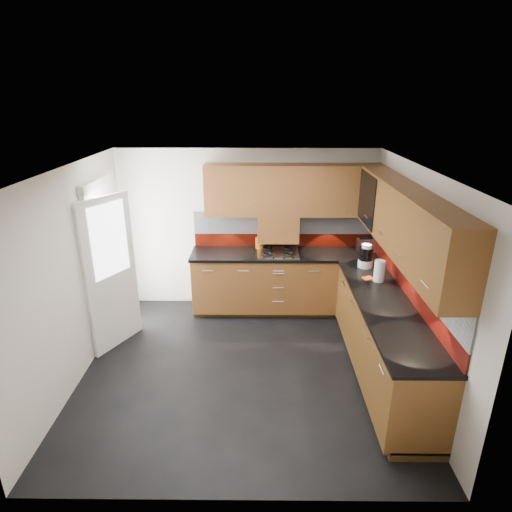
{
  "coord_description": "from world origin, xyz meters",
  "views": [
    {
      "loc": [
        0.18,
        -4.36,
        3.11
      ],
      "look_at": [
        0.14,
        0.65,
        1.21
      ],
      "focal_mm": 30.0,
      "sensor_mm": 36.0,
      "label": 1
    }
  ],
  "objects_px": {
    "gas_hob": "(278,252)",
    "toaster": "(366,245)",
    "food_processor": "(366,257)",
    "utensil_pot": "(260,242)"
  },
  "relations": [
    {
      "from": "gas_hob",
      "to": "toaster",
      "type": "relative_size",
      "value": 2.18
    },
    {
      "from": "gas_hob",
      "to": "food_processor",
      "type": "bearing_deg",
      "value": -23.87
    },
    {
      "from": "utensil_pot",
      "to": "food_processor",
      "type": "height_order",
      "value": "utensil_pot"
    },
    {
      "from": "gas_hob",
      "to": "toaster",
      "type": "distance_m",
      "value": 1.31
    },
    {
      "from": "gas_hob",
      "to": "food_processor",
      "type": "relative_size",
      "value": 1.86
    },
    {
      "from": "utensil_pot",
      "to": "food_processor",
      "type": "distance_m",
      "value": 1.6
    },
    {
      "from": "toaster",
      "to": "food_processor",
      "type": "relative_size",
      "value": 0.85
    },
    {
      "from": "toaster",
      "to": "food_processor",
      "type": "bearing_deg",
      "value": -103.6
    },
    {
      "from": "gas_hob",
      "to": "food_processor",
      "type": "distance_m",
      "value": 1.26
    },
    {
      "from": "gas_hob",
      "to": "utensil_pot",
      "type": "relative_size",
      "value": 1.26
    }
  ]
}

